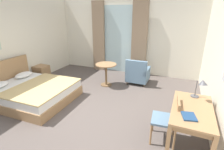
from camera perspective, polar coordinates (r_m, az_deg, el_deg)
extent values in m
cube|color=#564C47|center=(4.36, -9.26, -12.22)|extent=(6.05, 7.12, 0.10)
cube|color=silver|center=(6.77, 4.92, 12.90)|extent=(5.65, 0.12, 2.87)
cube|color=silver|center=(6.81, 2.30, 11.53)|extent=(1.21, 0.02, 2.52)
cube|color=#897056|center=(7.03, -4.45, 12.42)|extent=(0.49, 0.10, 2.69)
cube|color=#897056|center=(6.47, 9.00, 11.60)|extent=(0.56, 0.10, 2.69)
cube|color=#9E754C|center=(5.16, -24.39, -6.38)|extent=(2.04, 1.75, 0.24)
cube|color=white|center=(5.07, -24.74, -4.15)|extent=(1.98, 1.70, 0.19)
cube|color=#9E754C|center=(5.78, -32.21, -0.88)|extent=(0.09, 1.75, 1.00)
cube|color=tan|center=(4.81, -22.14, -3.61)|extent=(1.36, 1.72, 0.03)
ellipsoid|color=white|center=(5.78, -27.19, 0.08)|extent=(0.36, 0.56, 0.14)
cube|color=#9E754C|center=(6.57, -22.27, 0.69)|extent=(0.44, 0.42, 0.51)
cube|color=olive|center=(6.40, -23.70, 0.96)|extent=(0.38, 0.01, 0.12)
cube|color=#9E754C|center=(3.19, 25.11, -10.18)|extent=(0.67, 1.24, 0.04)
cube|color=#9E754C|center=(3.22, 24.96, -11.08)|extent=(0.62, 1.17, 0.08)
cube|color=#9E754C|center=(3.91, 28.54, -11.55)|extent=(0.06, 0.06, 0.73)
cube|color=#9E754C|center=(2.92, 17.92, -21.42)|extent=(0.06, 0.06, 0.73)
cube|color=#9E754C|center=(3.88, 19.96, -10.47)|extent=(0.06, 0.06, 0.73)
cube|color=slate|center=(3.33, 16.88, -13.89)|extent=(0.47, 0.47, 0.04)
cube|color=#9E754C|center=(3.23, 20.87, -10.90)|extent=(0.07, 0.42, 0.41)
cylinder|color=#9E754C|center=(3.63, 13.42, -14.87)|extent=(0.04, 0.04, 0.42)
cylinder|color=#9E754C|center=(3.31, 12.73, -18.74)|extent=(0.04, 0.04, 0.42)
cylinder|color=#9E754C|center=(3.64, 19.84, -15.52)|extent=(0.04, 0.04, 0.42)
cylinder|color=#9E754C|center=(3.31, 19.93, -19.45)|extent=(0.04, 0.04, 0.42)
cylinder|color=#4C4C51|center=(3.61, 25.69, -6.34)|extent=(0.15, 0.15, 0.02)
cylinder|color=#4C4C51|center=(3.55, 26.08, -4.00)|extent=(0.02, 0.02, 0.30)
cone|color=#4C4C51|center=(3.37, 27.90, -2.18)|extent=(0.17, 0.17, 0.15)
cube|color=navy|center=(2.91, 24.15, -12.41)|extent=(0.24, 0.28, 0.02)
cube|color=slate|center=(5.90, 8.60, -0.36)|extent=(0.69, 0.73, 0.26)
cube|color=slate|center=(5.50, 8.00, 2.28)|extent=(0.69, 0.13, 0.48)
cube|color=slate|center=(5.77, 11.51, 1.22)|extent=(0.11, 0.72, 0.16)
cube|color=slate|center=(5.90, 5.95, 1.94)|extent=(0.11, 0.72, 0.16)
cylinder|color=#4C3D2D|center=(6.18, 11.75, -1.39)|extent=(0.04, 0.04, 0.10)
cylinder|color=#4C3D2D|center=(6.30, 6.73, -0.68)|extent=(0.04, 0.04, 0.10)
cylinder|color=#4C3D2D|center=(5.63, 10.51, -3.44)|extent=(0.04, 0.04, 0.10)
cylinder|color=#4C3D2D|center=(5.76, 5.03, -2.63)|extent=(0.04, 0.04, 0.10)
cylinder|color=#9E754C|center=(5.47, -2.00, 3.51)|extent=(0.67, 0.67, 0.03)
cylinder|color=brown|center=(5.59, -1.95, -0.04)|extent=(0.07, 0.07, 0.69)
cylinder|color=brown|center=(5.71, -1.91, -3.19)|extent=(0.37, 0.37, 0.02)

